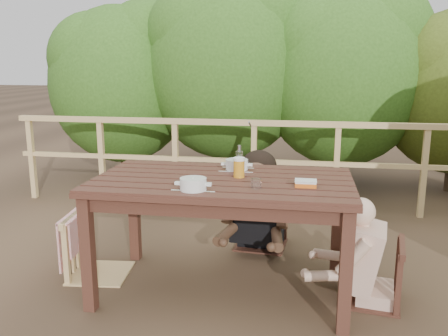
% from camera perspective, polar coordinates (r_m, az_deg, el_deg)
% --- Properties ---
extents(ground, '(60.00, 60.00, 0.00)m').
position_cam_1_polar(ground, '(3.58, -0.14, -14.40)').
color(ground, brown).
rests_on(ground, ground).
extents(table, '(1.78, 1.00, 0.82)m').
position_cam_1_polar(table, '(3.41, -0.14, -8.23)').
color(table, '#3C2017').
rests_on(table, ground).
extents(chair_left, '(0.50, 0.50, 0.91)m').
position_cam_1_polar(chair_left, '(3.77, -14.96, -5.95)').
color(chair_left, tan).
rests_on(chair_left, ground).
extents(chair_far, '(0.47, 0.47, 0.88)m').
position_cam_1_polar(chair_far, '(4.23, 4.56, -3.74)').
color(chair_far, '#3C2017').
rests_on(chair_far, ground).
extents(chair_right, '(0.47, 0.47, 0.83)m').
position_cam_1_polar(chair_right, '(3.42, 17.62, -8.71)').
color(chair_right, '#3C2017').
rests_on(chair_right, ground).
extents(woman, '(0.61, 0.73, 1.37)m').
position_cam_1_polar(woman, '(4.19, 4.65, -0.39)').
color(woman, black).
rests_on(woman, ground).
extents(diner_right, '(0.67, 0.57, 1.20)m').
position_cam_1_polar(diner_right, '(3.37, 18.34, -5.78)').
color(diner_right, '#D4A891').
rests_on(diner_right, ground).
extents(railing, '(5.60, 0.10, 1.01)m').
position_cam_1_polar(railing, '(5.29, 3.60, 0.33)').
color(railing, tan).
rests_on(railing, ground).
extents(hedge_row, '(6.60, 1.60, 3.80)m').
position_cam_1_polar(hedge_row, '(6.35, 8.72, 14.92)').
color(hedge_row, '#2D5318').
rests_on(hedge_row, ground).
extents(soup_near, '(0.28, 0.28, 0.09)m').
position_cam_1_polar(soup_near, '(2.98, -3.73, -2.09)').
color(soup_near, white).
rests_on(soup_near, table).
extents(soup_far, '(0.28, 0.28, 0.09)m').
position_cam_1_polar(soup_far, '(3.54, 1.55, 0.29)').
color(soup_far, white).
rests_on(soup_far, table).
extents(beer_glass, '(0.08, 0.08, 0.16)m').
position_cam_1_polar(beer_glass, '(3.30, 1.82, -0.07)').
color(beer_glass, orange).
rests_on(beer_glass, table).
extents(bottle, '(0.05, 0.05, 0.22)m').
position_cam_1_polar(bottle, '(3.41, 1.87, 0.92)').
color(bottle, white).
rests_on(bottle, table).
extents(tumbler, '(0.07, 0.07, 0.08)m').
position_cam_1_polar(tumbler, '(3.01, 3.91, -2.04)').
color(tumbler, white).
rests_on(tumbler, table).
extents(butter_tub, '(0.14, 0.10, 0.06)m').
position_cam_1_polar(butter_tub, '(3.10, 9.80, -1.97)').
color(butter_tub, silver).
rests_on(butter_tub, table).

